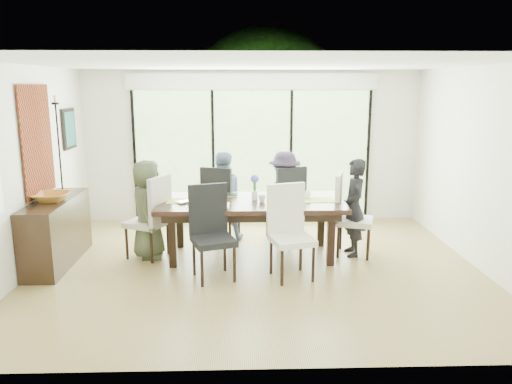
{
  "coord_description": "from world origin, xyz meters",
  "views": [
    {
      "loc": [
        -0.21,
        -6.45,
        2.45
      ],
      "look_at": [
        0.0,
        0.25,
        1.0
      ],
      "focal_mm": 35.0,
      "sensor_mm": 36.0,
      "label": 1
    }
  ],
  "objects_px": {
    "chair_far_left": "(222,202)",
    "cup_c": "(306,195)",
    "vase": "(255,195)",
    "chair_left_end": "(146,216)",
    "person_left_end": "(148,209)",
    "person_far_right": "(285,196)",
    "sideboard": "(57,232)",
    "table_top": "(251,203)",
    "person_far_left": "(222,196)",
    "chair_far_right": "(284,202)",
    "laptop": "(191,202)",
    "person_right_end": "(354,208)",
    "cup_b": "(262,199)",
    "cup_a": "(203,195)",
    "bowl": "(51,197)",
    "chair_near_right": "(292,233)",
    "chair_near_left": "(213,233)",
    "chair_right_end": "(355,215)"
  },
  "relations": [
    {
      "from": "chair_far_left",
      "to": "cup_c",
      "type": "distance_m",
      "value": 1.48
    },
    {
      "from": "vase",
      "to": "chair_left_end",
      "type": "bearing_deg",
      "value": -178.15
    },
    {
      "from": "person_left_end",
      "to": "person_far_right",
      "type": "distance_m",
      "value": 2.19
    },
    {
      "from": "chair_left_end",
      "to": "sideboard",
      "type": "xyz_separation_m",
      "value": [
        -1.2,
        -0.22,
        -0.15
      ]
    },
    {
      "from": "table_top",
      "to": "person_far_left",
      "type": "bearing_deg",
      "value": 118.47
    },
    {
      "from": "chair_far_right",
      "to": "laptop",
      "type": "xyz_separation_m",
      "value": [
        -1.4,
        -0.95,
        0.23
      ]
    },
    {
      "from": "person_right_end",
      "to": "sideboard",
      "type": "bearing_deg",
      "value": -89.67
    },
    {
      "from": "laptop",
      "to": "cup_b",
      "type": "height_order",
      "value": "cup_b"
    },
    {
      "from": "sideboard",
      "to": "person_left_end",
      "type": "bearing_deg",
      "value": 10.44
    },
    {
      "from": "cup_a",
      "to": "cup_c",
      "type": "height_order",
      "value": "same"
    },
    {
      "from": "chair_left_end",
      "to": "cup_b",
      "type": "xyz_separation_m",
      "value": [
        1.65,
        -0.1,
        0.27
      ]
    },
    {
      "from": "chair_left_end",
      "to": "laptop",
      "type": "relative_size",
      "value": 3.33
    },
    {
      "from": "vase",
      "to": "laptop",
      "type": "distance_m",
      "value": 0.91
    },
    {
      "from": "bowl",
      "to": "chair_near_right",
      "type": "bearing_deg",
      "value": -9.67
    },
    {
      "from": "chair_near_left",
      "to": "table_top",
      "type": "bearing_deg",
      "value": 41.44
    },
    {
      "from": "chair_right_end",
      "to": "laptop",
      "type": "xyz_separation_m",
      "value": [
        -2.35,
        -0.1,
        0.23
      ]
    },
    {
      "from": "vase",
      "to": "cup_b",
      "type": "relative_size",
      "value": 1.2
    },
    {
      "from": "chair_left_end",
      "to": "laptop",
      "type": "xyz_separation_m",
      "value": [
        0.65,
        -0.1,
        0.23
      ]
    },
    {
      "from": "chair_far_left",
      "to": "chair_right_end",
      "type": "bearing_deg",
      "value": 176.05
    },
    {
      "from": "cup_b",
      "to": "chair_far_right",
      "type": "bearing_deg",
      "value": 67.17
    },
    {
      "from": "table_top",
      "to": "bowl",
      "type": "height_order",
      "value": "bowl"
    },
    {
      "from": "chair_near_left",
      "to": "chair_far_right",
      "type": "bearing_deg",
      "value": 39.93
    },
    {
      "from": "person_far_left",
      "to": "laptop",
      "type": "distance_m",
      "value": 1.02
    },
    {
      "from": "chair_near_left",
      "to": "cup_c",
      "type": "height_order",
      "value": "chair_near_left"
    },
    {
      "from": "person_left_end",
      "to": "person_far_left",
      "type": "distance_m",
      "value": 1.32
    },
    {
      "from": "bowl",
      "to": "person_far_right",
      "type": "bearing_deg",
      "value": 19.56
    },
    {
      "from": "chair_left_end",
      "to": "person_right_end",
      "type": "bearing_deg",
      "value": 114.7
    },
    {
      "from": "cup_c",
      "to": "laptop",
      "type": "bearing_deg",
      "value": -173.09
    },
    {
      "from": "laptop",
      "to": "person_right_end",
      "type": "bearing_deg",
      "value": -38.13
    },
    {
      "from": "chair_right_end",
      "to": "person_right_end",
      "type": "distance_m",
      "value": 0.11
    },
    {
      "from": "chair_near_right",
      "to": "laptop",
      "type": "xyz_separation_m",
      "value": [
        -1.35,
        0.77,
        0.23
      ]
    },
    {
      "from": "chair_far_right",
      "to": "person_right_end",
      "type": "xyz_separation_m",
      "value": [
        0.93,
        -0.85,
        0.1
      ]
    },
    {
      "from": "cup_b",
      "to": "bowl",
      "type": "distance_m",
      "value": 2.86
    },
    {
      "from": "chair_far_right",
      "to": "bowl",
      "type": "bearing_deg",
      "value": -1.1
    },
    {
      "from": "vase",
      "to": "laptop",
      "type": "xyz_separation_m",
      "value": [
        -0.9,
        -0.15,
        -0.05
      ]
    },
    {
      "from": "chair_far_right",
      "to": "cup_c",
      "type": "bearing_deg",
      "value": 87.46
    },
    {
      "from": "vase",
      "to": "cup_b",
      "type": "bearing_deg",
      "value": -56.31
    },
    {
      "from": "person_left_end",
      "to": "cup_a",
      "type": "xyz_separation_m",
      "value": [
        0.78,
        0.15,
        0.17
      ]
    },
    {
      "from": "person_far_right",
      "to": "sideboard",
      "type": "relative_size",
      "value": 0.88
    },
    {
      "from": "cup_c",
      "to": "bowl",
      "type": "bearing_deg",
      "value": -173.08
    },
    {
      "from": "chair_near_right",
      "to": "bowl",
      "type": "bearing_deg",
      "value": 154.91
    },
    {
      "from": "person_right_end",
      "to": "vase",
      "type": "bearing_deg",
      "value": -94.75
    },
    {
      "from": "chair_left_end",
      "to": "chair_far_right",
      "type": "xyz_separation_m",
      "value": [
        2.05,
        0.85,
        0.0
      ]
    },
    {
      "from": "vase",
      "to": "sideboard",
      "type": "relative_size",
      "value": 0.08
    },
    {
      "from": "chair_near_left",
      "to": "cup_a",
      "type": "height_order",
      "value": "chair_near_left"
    },
    {
      "from": "cup_c",
      "to": "cup_a",
      "type": "bearing_deg",
      "value": 178.09
    },
    {
      "from": "person_far_right",
      "to": "cup_b",
      "type": "xyz_separation_m",
      "value": [
        -0.4,
        -0.93,
        0.17
      ]
    },
    {
      "from": "chair_near_right",
      "to": "person_far_right",
      "type": "height_order",
      "value": "person_far_right"
    },
    {
      "from": "chair_near_left",
      "to": "laptop",
      "type": "distance_m",
      "value": 0.88
    },
    {
      "from": "vase",
      "to": "bowl",
      "type": "height_order",
      "value": "bowl"
    }
  ]
}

